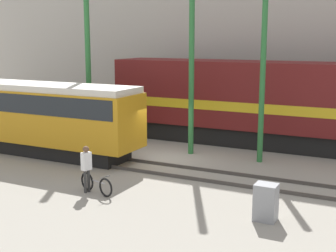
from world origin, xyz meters
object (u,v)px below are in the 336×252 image
(utility_pole_right, at_px, (263,79))
(signal_box, at_px, (266,202))
(bicycle, at_px, (96,184))
(streetcar, at_px, (32,113))
(freight_locomotive, at_px, (271,102))
(utility_pole_center, at_px, (192,58))
(person, at_px, (86,164))
(utility_pole_left, at_px, (88,55))

(utility_pole_right, height_order, signal_box, utility_pole_right)
(bicycle, bearing_deg, streetcar, 149.58)
(freight_locomotive, distance_m, utility_pole_center, 5.18)
(freight_locomotive, height_order, signal_box, freight_locomotive)
(person, bearing_deg, utility_pole_left, 125.30)
(freight_locomotive, bearing_deg, streetcar, -147.00)
(freight_locomotive, bearing_deg, utility_pole_center, -132.99)
(freight_locomotive, height_order, utility_pole_right, utility_pole_right)
(bicycle, xyz_separation_m, utility_pole_center, (0.62, 7.24, 4.40))
(utility_pole_left, height_order, signal_box, utility_pole_left)
(signal_box, bearing_deg, freight_locomotive, 104.04)
(utility_pole_left, bearing_deg, signal_box, -30.29)
(freight_locomotive, relative_size, utility_pole_right, 2.23)
(bicycle, relative_size, utility_pole_center, 0.18)
(freight_locomotive, xyz_separation_m, utility_pole_right, (0.41, -3.36, 1.51))
(bicycle, xyz_separation_m, utility_pole_left, (-5.55, 7.24, 4.44))
(utility_pole_center, bearing_deg, utility_pole_right, 0.00)
(bicycle, bearing_deg, signal_box, 2.69)
(person, bearing_deg, signal_box, 2.84)
(utility_pole_center, relative_size, utility_pole_right, 1.22)
(freight_locomotive, xyz_separation_m, streetcar, (-10.36, -6.73, -0.36))
(utility_pole_center, xyz_separation_m, utility_pole_right, (3.54, 0.00, -0.87))
(utility_pole_center, distance_m, utility_pole_right, 3.65)
(streetcar, relative_size, bicycle, 6.69)
(streetcar, relative_size, utility_pole_center, 1.24)
(freight_locomotive, distance_m, utility_pole_left, 10.19)
(person, distance_m, utility_pole_center, 8.21)
(bicycle, height_order, person, person)
(freight_locomotive, height_order, utility_pole_left, utility_pole_left)
(utility_pole_left, relative_size, utility_pole_center, 1.01)
(utility_pole_left, bearing_deg, person, -54.70)
(freight_locomotive, relative_size, bicycle, 9.86)
(freight_locomotive, bearing_deg, utility_pole_left, -160.13)
(bicycle, relative_size, utility_pole_right, 0.23)
(bicycle, height_order, utility_pole_left, utility_pole_left)
(bicycle, xyz_separation_m, signal_box, (6.33, 0.30, 0.24))
(freight_locomotive, bearing_deg, bicycle, -109.52)
(utility_pole_center, bearing_deg, freight_locomotive, 47.01)
(utility_pole_center, bearing_deg, bicycle, -94.91)
(freight_locomotive, relative_size, signal_box, 14.46)
(person, relative_size, utility_pole_left, 0.19)
(freight_locomotive, xyz_separation_m, utility_pole_center, (-3.14, -3.36, 2.38))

